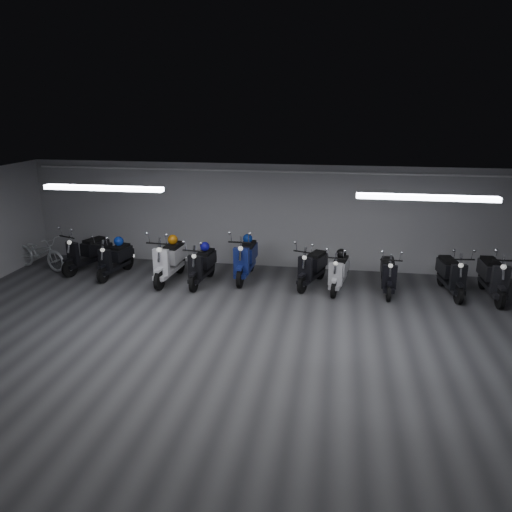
% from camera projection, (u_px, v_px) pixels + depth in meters
% --- Properties ---
extents(floor, '(14.00, 10.00, 0.01)m').
position_uv_depth(floor, '(247.00, 353.00, 8.84)').
color(floor, '#38383A').
rests_on(floor, ground).
extents(ceiling, '(14.00, 10.00, 0.01)m').
position_uv_depth(ceiling, '(246.00, 199.00, 8.01)').
color(ceiling, gray).
rests_on(ceiling, ground).
extents(back_wall, '(14.00, 0.01, 2.80)m').
position_uv_depth(back_wall, '(281.00, 217.00, 13.14)').
color(back_wall, '#9A9A9C').
rests_on(back_wall, ground).
extents(front_wall, '(14.00, 0.01, 2.80)m').
position_uv_depth(front_wall, '(125.00, 502.00, 3.71)').
color(front_wall, '#9A9A9C').
rests_on(front_wall, ground).
extents(fluor_strip_left, '(2.40, 0.18, 0.08)m').
position_uv_depth(fluor_strip_left, '(103.00, 188.00, 9.45)').
color(fluor_strip_left, white).
rests_on(fluor_strip_left, ceiling).
extents(fluor_strip_right, '(2.40, 0.18, 0.08)m').
position_uv_depth(fluor_strip_right, '(427.00, 197.00, 8.49)').
color(fluor_strip_right, white).
rests_on(fluor_strip_right, ceiling).
extents(conduit, '(13.60, 0.05, 0.05)m').
position_uv_depth(conduit, '(281.00, 172.00, 12.70)').
color(conduit, white).
rests_on(conduit, back_wall).
extents(scooter_0, '(1.18, 1.87, 1.32)m').
position_uv_depth(scooter_0, '(86.00, 247.00, 13.02)').
color(scooter_0, black).
rests_on(scooter_0, floor).
extents(scooter_1, '(0.81, 1.71, 1.22)m').
position_uv_depth(scooter_1, '(114.00, 254.00, 12.62)').
color(scooter_1, black).
rests_on(scooter_1, floor).
extents(scooter_2, '(0.77, 1.96, 1.43)m').
position_uv_depth(scooter_2, '(169.00, 254.00, 12.22)').
color(scooter_2, silver).
rests_on(scooter_2, floor).
extents(scooter_3, '(0.72, 1.74, 1.26)m').
position_uv_depth(scooter_3, '(202.00, 260.00, 12.05)').
color(scooter_3, black).
rests_on(scooter_3, floor).
extents(scooter_4, '(0.69, 1.92, 1.41)m').
position_uv_depth(scooter_4, '(246.00, 253.00, 12.37)').
color(scooter_4, navy).
rests_on(scooter_4, floor).
extents(scooter_5, '(1.10, 1.77, 1.25)m').
position_uv_depth(scooter_5, '(312.00, 262.00, 11.92)').
color(scooter_5, black).
rests_on(scooter_5, floor).
extents(scooter_6, '(0.81, 1.66, 1.19)m').
position_uv_depth(scooter_6, '(339.00, 267.00, 11.65)').
color(scooter_6, '#BCBBC0').
rests_on(scooter_6, floor).
extents(scooter_7, '(0.58, 1.63, 1.20)m').
position_uv_depth(scooter_7, '(389.00, 269.00, 11.48)').
color(scooter_7, black).
rests_on(scooter_7, floor).
extents(scooter_8, '(0.79, 1.79, 1.28)m').
position_uv_depth(scooter_8, '(452.00, 268.00, 11.37)').
color(scooter_8, black).
rests_on(scooter_8, floor).
extents(scooter_9, '(0.66, 1.85, 1.36)m').
position_uv_depth(scooter_9, '(494.00, 270.00, 11.13)').
color(scooter_9, black).
rests_on(scooter_9, floor).
extents(bicycle, '(1.83, 1.08, 1.12)m').
position_uv_depth(bicycle, '(39.00, 249.00, 13.20)').
color(bicycle, silver).
rests_on(bicycle, floor).
extents(helmet_0, '(0.24, 0.24, 0.24)m').
position_uv_depth(helmet_0, '(341.00, 254.00, 11.77)').
color(helmet_0, black).
rests_on(helmet_0, scooter_6).
extents(helmet_1, '(0.24, 0.24, 0.24)m').
position_uv_depth(helmet_1, '(205.00, 247.00, 12.19)').
color(helmet_1, '#0F0C88').
rests_on(helmet_1, scooter_3).
extents(helmet_2, '(0.25, 0.25, 0.25)m').
position_uv_depth(helmet_2, '(248.00, 239.00, 12.53)').
color(helmet_2, navy).
rests_on(helmet_2, scooter_4).
extents(helmet_3, '(0.25, 0.25, 0.25)m').
position_uv_depth(helmet_3, '(119.00, 241.00, 12.74)').
color(helmet_3, '#0E2D9C').
rests_on(helmet_3, scooter_1).
extents(helmet_4, '(0.26, 0.26, 0.26)m').
position_uv_depth(helmet_4, '(173.00, 240.00, 12.38)').
color(helmet_4, '#BF6A0B').
rests_on(helmet_4, scooter_2).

